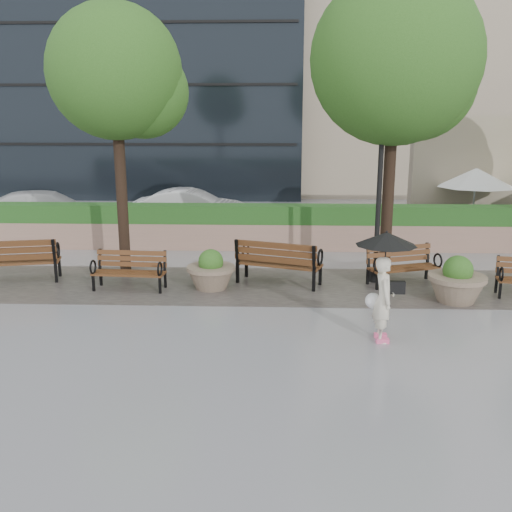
{
  "coord_description": "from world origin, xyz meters",
  "views": [
    {
      "loc": [
        -0.11,
        -10.13,
        3.94
      ],
      "look_at": [
        -0.56,
        1.49,
        1.1
      ],
      "focal_mm": 40.0,
      "sensor_mm": 36.0,
      "label": 1
    }
  ],
  "objects_px": {
    "car_left": "(48,211)",
    "pedestrian": "(384,276)",
    "bench_2": "(279,271)",
    "lamppost": "(379,203)",
    "bench_3": "(403,274)",
    "bench_0": "(17,269)",
    "car_right": "(192,208)",
    "bench_1": "(130,279)",
    "planter_left": "(211,273)",
    "planter_right": "(457,284)"
  },
  "relations": [
    {
      "from": "bench_2",
      "to": "bench_3",
      "type": "relative_size",
      "value": 1.19
    },
    {
      "from": "bench_1",
      "to": "bench_2",
      "type": "relative_size",
      "value": 0.79
    },
    {
      "from": "bench_0",
      "to": "bench_1",
      "type": "height_order",
      "value": "bench_0"
    },
    {
      "from": "bench_2",
      "to": "lamppost",
      "type": "height_order",
      "value": "lamppost"
    },
    {
      "from": "lamppost",
      "to": "car_left",
      "type": "height_order",
      "value": "lamppost"
    },
    {
      "from": "car_left",
      "to": "car_right",
      "type": "distance_m",
      "value": 5.06
    },
    {
      "from": "bench_2",
      "to": "bench_3",
      "type": "bearing_deg",
      "value": -158.78
    },
    {
      "from": "planter_left",
      "to": "lamppost",
      "type": "xyz_separation_m",
      "value": [
        3.95,
        0.75,
        1.57
      ]
    },
    {
      "from": "bench_2",
      "to": "planter_left",
      "type": "bearing_deg",
      "value": 34.9
    },
    {
      "from": "bench_0",
      "to": "bench_3",
      "type": "relative_size",
      "value": 1.17
    },
    {
      "from": "lamppost",
      "to": "pedestrian",
      "type": "relative_size",
      "value": 2.21
    },
    {
      "from": "bench_3",
      "to": "bench_2",
      "type": "bearing_deg",
      "value": 162.96
    },
    {
      "from": "pedestrian",
      "to": "bench_0",
      "type": "bearing_deg",
      "value": 68.83
    },
    {
      "from": "planter_right",
      "to": "bench_3",
      "type": "bearing_deg",
      "value": 123.98
    },
    {
      "from": "bench_0",
      "to": "bench_3",
      "type": "xyz_separation_m",
      "value": [
        9.41,
        0.11,
        -0.05
      ]
    },
    {
      "from": "bench_2",
      "to": "lamppost",
      "type": "relative_size",
      "value": 0.49
    },
    {
      "from": "bench_3",
      "to": "car_left",
      "type": "xyz_separation_m",
      "value": [
        -11.14,
        6.29,
        0.44
      ]
    },
    {
      "from": "bench_3",
      "to": "pedestrian",
      "type": "xyz_separation_m",
      "value": [
        -1.13,
        -3.56,
        0.93
      ]
    },
    {
      "from": "bench_3",
      "to": "pedestrian",
      "type": "height_order",
      "value": "pedestrian"
    },
    {
      "from": "bench_1",
      "to": "lamppost",
      "type": "bearing_deg",
      "value": 12.74
    },
    {
      "from": "bench_3",
      "to": "planter_right",
      "type": "height_order",
      "value": "planter_right"
    },
    {
      "from": "bench_0",
      "to": "bench_3",
      "type": "distance_m",
      "value": 9.41
    },
    {
      "from": "bench_1",
      "to": "car_right",
      "type": "distance_m",
      "value": 8.02
    },
    {
      "from": "bench_0",
      "to": "bench_1",
      "type": "distance_m",
      "value": 2.99
    },
    {
      "from": "bench_2",
      "to": "car_left",
      "type": "height_order",
      "value": "car_left"
    },
    {
      "from": "bench_0",
      "to": "planter_right",
      "type": "relative_size",
      "value": 1.72
    },
    {
      "from": "car_right",
      "to": "bench_2",
      "type": "bearing_deg",
      "value": -156.4
    },
    {
      "from": "bench_2",
      "to": "car_left",
      "type": "relative_size",
      "value": 0.44
    },
    {
      "from": "car_left",
      "to": "pedestrian",
      "type": "relative_size",
      "value": 2.47
    },
    {
      "from": "bench_1",
      "to": "pedestrian",
      "type": "bearing_deg",
      "value": -24.29
    },
    {
      "from": "car_left",
      "to": "car_right",
      "type": "relative_size",
      "value": 1.17
    },
    {
      "from": "pedestrian",
      "to": "car_left",
      "type": "bearing_deg",
      "value": 46.92
    },
    {
      "from": "bench_3",
      "to": "pedestrian",
      "type": "relative_size",
      "value": 0.92
    },
    {
      "from": "bench_0",
      "to": "car_right",
      "type": "xyz_separation_m",
      "value": [
        3.22,
        7.44,
        0.37
      ]
    },
    {
      "from": "planter_right",
      "to": "car_right",
      "type": "bearing_deg",
      "value": 129.3
    },
    {
      "from": "bench_3",
      "to": "pedestrian",
      "type": "bearing_deg",
      "value": -126.37
    },
    {
      "from": "car_left",
      "to": "lamppost",
      "type": "bearing_deg",
      "value": -134.6
    },
    {
      "from": "bench_2",
      "to": "planter_left",
      "type": "height_order",
      "value": "bench_2"
    },
    {
      "from": "bench_2",
      "to": "planter_right",
      "type": "xyz_separation_m",
      "value": [
        3.88,
        -1.22,
        0.08
      ]
    },
    {
      "from": "planter_right",
      "to": "pedestrian",
      "type": "xyz_separation_m",
      "value": [
        -2.01,
        -2.25,
        0.8
      ]
    },
    {
      "from": "bench_1",
      "to": "car_left",
      "type": "height_order",
      "value": "car_left"
    },
    {
      "from": "planter_left",
      "to": "pedestrian",
      "type": "distance_m",
      "value": 4.67
    },
    {
      "from": "planter_right",
      "to": "car_left",
      "type": "xyz_separation_m",
      "value": [
        -12.02,
        7.6,
        0.3
      ]
    },
    {
      "from": "bench_0",
      "to": "planter_left",
      "type": "bearing_deg",
      "value": 162.63
    },
    {
      "from": "car_right",
      "to": "pedestrian",
      "type": "distance_m",
      "value": 12.02
    },
    {
      "from": "lamppost",
      "to": "car_right",
      "type": "distance_m",
      "value": 9.11
    },
    {
      "from": "planter_left",
      "to": "planter_right",
      "type": "xyz_separation_m",
      "value": [
        5.46,
        -0.78,
        0.03
      ]
    },
    {
      "from": "bench_3",
      "to": "lamppost",
      "type": "bearing_deg",
      "value": 142.11
    },
    {
      "from": "bench_3",
      "to": "lamppost",
      "type": "xyz_separation_m",
      "value": [
        -0.63,
        0.22,
        1.67
      ]
    },
    {
      "from": "planter_left",
      "to": "car_left",
      "type": "distance_m",
      "value": 9.47
    }
  ]
}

